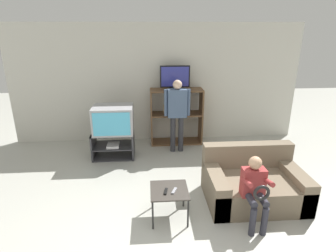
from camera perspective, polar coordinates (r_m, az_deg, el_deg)
name	(u,v)px	position (r m, az deg, el deg)	size (l,w,h in m)	color
wall_back	(157,84)	(6.32, -2.34, 8.54)	(6.40, 0.06, 2.60)	beige
tv_stand	(114,145)	(5.78, -10.99, -3.72)	(0.82, 0.55, 0.52)	#38383D
television_main	(113,119)	(5.60, -11.06, 1.32)	(0.77, 0.60, 0.53)	#9E9EA3
media_shelf	(176,116)	(6.24, 1.68, 2.04)	(1.14, 0.43, 1.23)	brown
television_flat	(175,78)	(6.05, 1.42, 9.71)	(0.64, 0.20, 0.50)	black
snack_table	(169,193)	(3.89, 0.24, -13.39)	(0.51, 0.51, 0.44)	#38332D
remote_control_black	(166,191)	(3.81, -0.46, -13.14)	(0.04, 0.14, 0.02)	black
remote_control_white	(174,191)	(3.82, 1.27, -13.01)	(0.04, 0.14, 0.02)	gray
couch	(253,184)	(4.51, 16.86, -11.19)	(1.41, 0.98, 0.78)	#756651
person_standing_adult	(177,109)	(5.70, 1.87, 3.37)	(0.53, 0.20, 1.52)	#2D2D33
person_seated_child	(255,187)	(3.85, 17.26, -11.80)	(0.33, 0.43, 0.95)	#2D2D38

